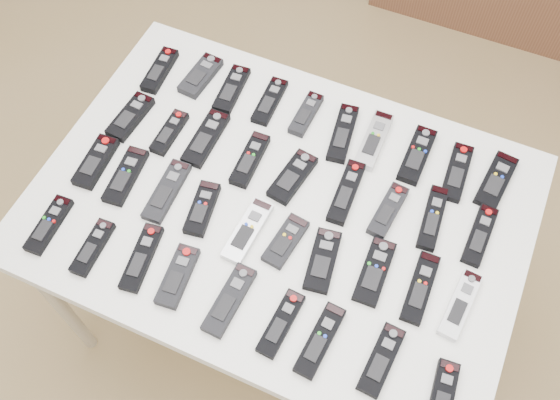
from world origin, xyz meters
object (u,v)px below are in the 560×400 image
at_px(remote_31, 142,258).
at_px(remote_36, 381,360).
at_px(remote_7, 417,155).
at_px(remote_4, 306,114).
at_px(remote_22, 202,209).
at_px(remote_14, 293,177).
at_px(remote_13, 250,160).
at_px(remote_15, 346,192).
at_px(remote_32, 178,276).
at_px(remote_17, 433,218).
at_px(remote_30, 93,247).
at_px(remote_6, 374,140).
at_px(remote_37, 442,396).
at_px(remote_5, 343,133).
at_px(remote_10, 130,117).
at_px(remote_23, 248,231).
at_px(remote_25, 323,260).
at_px(remote_2, 232,89).
at_px(remote_24, 286,241).
at_px(remote_1, 201,76).
at_px(remote_35, 320,340).
at_px(remote_18, 480,235).
at_px(remote_11, 169,132).
at_px(remote_28, 460,304).
at_px(remote_8, 457,172).
at_px(remote_20, 126,176).
at_px(remote_26, 375,271).
at_px(remote_27, 420,288).
at_px(remote_3, 270,101).
at_px(remote_33, 229,300).
at_px(remote_19, 96,162).
at_px(remote_21, 167,191).
at_px(remote_0, 160,70).
at_px(remote_16, 388,211).
at_px(remote_34, 281,323).
at_px(remote_12, 206,138).
at_px(remote_9, 496,181).

height_order(remote_31, remote_36, remote_36).
bearing_deg(remote_7, remote_4, 178.86).
bearing_deg(remote_22, remote_14, 37.22).
distance_m(remote_13, remote_15, 0.27).
xyz_separation_m(remote_22, remote_32, (0.03, -0.19, -0.00)).
height_order(remote_17, remote_30, same).
bearing_deg(remote_6, remote_37, -58.94).
bearing_deg(remote_5, remote_10, -169.76).
height_order(remote_23, remote_25, remote_25).
height_order(remote_14, remote_25, same).
distance_m(remote_2, remote_30, 0.60).
bearing_deg(remote_24, remote_13, 142.43).
relative_size(remote_1, remote_35, 0.87).
relative_size(remote_2, remote_13, 1.00).
relative_size(remote_17, remote_18, 1.06).
height_order(remote_17, remote_31, remote_17).
distance_m(remote_11, remote_28, 0.88).
bearing_deg(remote_8, remote_37, -80.39).
distance_m(remote_20, remote_25, 0.56).
height_order(remote_4, remote_11, same).
xyz_separation_m(remote_26, remote_27, (0.11, 0.00, -0.00)).
bearing_deg(remote_1, remote_3, 4.11).
height_order(remote_11, remote_33, remote_33).
relative_size(remote_27, remote_35, 1.02).
xyz_separation_m(remote_5, remote_25, (0.09, -0.38, -0.00)).
relative_size(remote_3, remote_19, 1.02).
bearing_deg(remote_10, remote_21, -35.37).
height_order(remote_20, remote_24, remote_20).
bearing_deg(remote_24, remote_0, 154.43).
xyz_separation_m(remote_3, remote_10, (-0.33, -0.21, 0.00)).
xyz_separation_m(remote_21, remote_36, (0.65, -0.19, 0.00)).
bearing_deg(remote_5, remote_2, 168.81).
xyz_separation_m(remote_4, remote_16, (0.31, -0.20, 0.00)).
bearing_deg(remote_34, remote_5, 100.23).
xyz_separation_m(remote_1, remote_28, (0.88, -0.38, -0.00)).
bearing_deg(remote_17, remote_15, 179.85).
relative_size(remote_13, remote_15, 0.90).
distance_m(remote_15, remote_36, 0.44).
bearing_deg(remote_12, remote_36, -31.34).
height_order(remote_14, remote_21, remote_14).
relative_size(remote_8, remote_33, 0.98).
relative_size(remote_9, remote_23, 0.97).
distance_m(remote_31, remote_34, 0.38).
height_order(remote_21, remote_33, remote_33).
bearing_deg(remote_33, remote_17, 50.18).
distance_m(remote_21, remote_28, 0.78).
bearing_deg(remote_5, remote_25, -84.43).
relative_size(remote_10, remote_28, 0.90).
relative_size(remote_0, remote_1, 1.06).
relative_size(remote_0, remote_37, 1.05).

